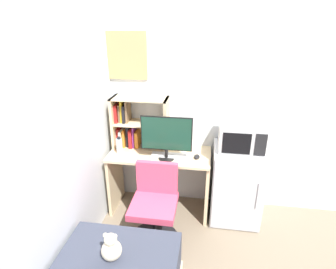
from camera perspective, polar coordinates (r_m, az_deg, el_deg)
wall_back at (r=3.31m, az=23.37°, el=5.27°), size 6.40×0.04×2.60m
wall_left at (r=2.07m, az=-27.10°, el=-5.65°), size 0.04×4.40×2.60m
desk at (r=3.28m, az=-1.67°, el=-7.71°), size 1.16×0.55×0.77m
hutch_bookshelf at (r=3.24m, az=-7.14°, el=2.32°), size 0.64×0.28×0.61m
monitor at (r=2.92m, az=-0.34°, el=-0.22°), size 0.55×0.18×0.49m
keyboard at (r=3.08m, az=0.21°, el=-4.42°), size 0.40×0.14×0.02m
computer_mouse at (r=3.05m, az=6.00°, el=-4.60°), size 0.06×0.10×0.04m
water_bottle at (r=3.16m, az=-10.06°, el=-2.33°), size 0.07×0.07×0.20m
mini_fridge at (r=3.29m, az=13.95°, el=-9.99°), size 0.55×0.54×0.90m
microwave at (r=3.02m, az=15.01°, el=-0.41°), size 0.47×0.39×0.30m
desk_fan at (r=2.91m, az=15.61°, el=5.09°), size 0.16×0.11×0.27m
desk_chair at (r=2.95m, az=-2.75°, el=-15.32°), size 0.52×0.52×0.85m
teddy_bear at (r=2.33m, az=-11.68°, el=-22.07°), size 0.16×0.16×0.24m
wall_corkboard at (r=3.23m, az=-10.61°, el=15.83°), size 0.69×0.02×0.52m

